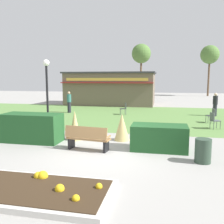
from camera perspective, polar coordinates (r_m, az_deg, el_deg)
ground_plane at (r=9.06m, az=-2.15°, el=-9.76°), size 80.00×80.00×0.00m
lawn_patch at (r=18.21m, az=5.10°, el=-0.85°), size 36.00×12.00×0.01m
flower_bed at (r=6.51m, az=-19.04°, el=-16.61°), size 4.15×1.86×0.33m
park_bench at (r=9.45m, az=-5.69°, el=-6.02°), size 1.75×0.74×0.95m
hedge_left at (r=11.22m, az=-17.98°, el=-3.48°), size 2.51×1.10×1.22m
hedge_right at (r=9.64m, az=10.83°, el=-5.82°), size 2.11×1.10×0.97m
ornamental_grass_behind_left at (r=10.92m, az=2.31°, el=-3.50°), size 0.68×0.68×1.19m
ornamental_grass_behind_right at (r=11.06m, az=-8.59°, el=-3.10°), size 0.55×0.55×1.31m
lamppost_mid at (r=14.19m, az=-14.82°, el=6.14°), size 0.36×0.36×3.76m
trash_bin at (r=8.63m, az=20.29°, el=-8.40°), size 0.52×0.52×0.79m
food_kiosk at (r=26.12m, az=-0.26°, el=5.52°), size 9.27×5.05×3.38m
cafe_chair_west at (r=14.47m, az=22.49°, el=-1.57°), size 0.56×0.56×0.89m
cafe_chair_east at (r=16.36m, az=22.07°, el=-0.52°), size 0.52×0.52×0.89m
cafe_chair_center at (r=18.65m, az=2.84°, el=0.99°), size 0.55×0.55×0.89m
person_strolling at (r=19.43m, az=22.74°, el=1.66°), size 0.34×0.34×1.69m
person_standing at (r=20.01m, az=-9.88°, el=2.31°), size 0.34×0.34×1.69m
parked_car_west_slot at (r=34.43m, az=-1.13°, el=4.31°), size 4.33×2.32×1.20m
tree_left_bg at (r=41.30m, az=21.67°, el=12.15°), size 2.80×2.80×7.73m
tree_right_bg at (r=37.26m, az=6.79°, el=13.17°), size 2.80×2.80×7.73m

